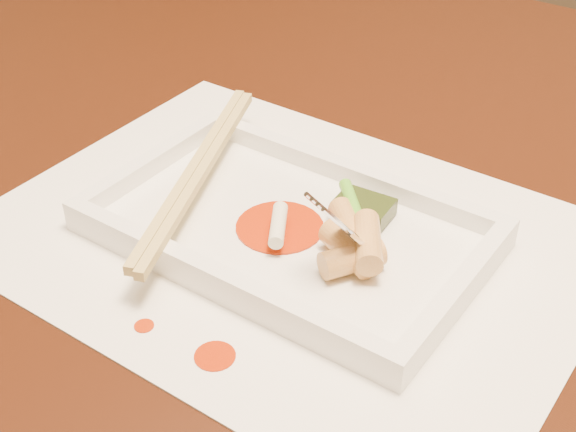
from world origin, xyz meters
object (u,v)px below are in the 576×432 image
Objects in this scene: table at (363,303)px; plate_base at (288,233)px; placemat at (288,238)px; chopstick_a at (193,169)px; fork at (402,154)px.

table is 5.38× the size of plate_base.
plate_base is at bearing -116.57° from placemat.
plate_base is 0.08m from chopstick_a.
chopstick_a reaches higher than plate_base.
fork reaches higher than chopstick_a.
fork is at bearing 6.75° from chopstick_a.
chopstick_a is at bearing -144.77° from table.
chopstick_a is 1.68× the size of fork.
fork is (0.05, -0.06, 0.18)m from table.
table is at bearing 35.23° from chopstick_a.
chopstick_a is at bearing -180.00° from placemat.
placemat is 1.54× the size of plate_base.
fork is (0.15, 0.02, 0.06)m from chopstick_a.
plate_base is (-0.00, -0.00, 0.00)m from placemat.
placemat is at bearing 0.00° from chopstick_a.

